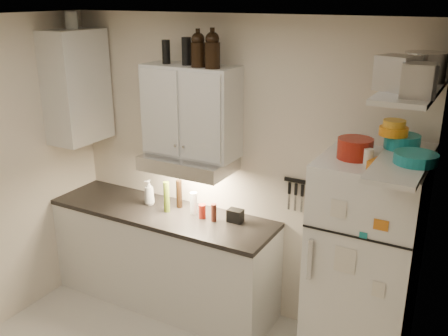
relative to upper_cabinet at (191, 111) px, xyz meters
The scene contains 34 objects.
ceiling 1.58m from the upper_cabinet, 77.33° to the right, with size 3.20×3.00×0.02m, color silver.
back_wall 0.63m from the upper_cabinet, 30.26° to the left, with size 3.20×0.02×2.60m, color beige.
right_wall 2.39m from the upper_cabinet, 34.95° to the right, with size 0.02×3.00×2.60m, color beige.
base_cabinet 1.41m from the upper_cabinet, 151.63° to the right, with size 2.10×0.60×0.88m, color silver.
countertop 0.97m from the upper_cabinet, 151.63° to the right, with size 2.10×0.62×0.04m, color black.
upper_cabinet is the anchor object (origin of this frame).
side_cabinet 1.15m from the upper_cabinet, behind, with size 0.33×0.55×1.00m, color silver.
range_hood 0.44m from the upper_cabinet, 90.00° to the right, with size 0.76×0.46×0.12m, color silver.
fridge 1.84m from the upper_cabinet, ahead, with size 0.70×0.68×1.70m, color white.
shelf_hi 1.82m from the upper_cabinet, 10.05° to the right, with size 0.30×0.95×0.03m, color silver.
shelf_lo 1.78m from the upper_cabinet, 10.05° to the right, with size 0.30×0.95×0.03m, color silver.
knife_strip 1.13m from the upper_cabinet, ahead, with size 0.42×0.02×0.03m, color black.
dutch_oven 1.44m from the upper_cabinet, ahead, with size 0.24×0.24×0.14m, color maroon.
book_stack 1.71m from the upper_cabinet, 12.42° to the right, with size 0.17×0.22×0.07m, color orange.
spice_jar 1.56m from the upper_cabinet, 10.77° to the right, with size 0.06×0.06×0.10m, color silver.
stock_pot 1.83m from the upper_cabinet, ahead, with size 0.26×0.26×0.18m, color silver.
tin_a 1.80m from the upper_cabinet, 14.66° to the right, with size 0.20×0.18×0.20m, color #AAAAAD.
tin_b 1.97m from the upper_cabinet, 17.67° to the right, with size 0.18×0.18×0.18m, color #AAAAAD.
bowl_teal 1.70m from the upper_cabinet, ahead, with size 0.23×0.23×0.09m, color teal.
bowl_orange 1.65m from the upper_cabinet, ahead, with size 0.19×0.19×0.06m, color orange.
bowl_yellow 1.65m from the upper_cabinet, ahead, with size 0.14×0.14×0.05m, color gold.
plates 1.87m from the upper_cabinet, 11.29° to the right, with size 0.26×0.26×0.07m, color teal.
growler_a 0.53m from the upper_cabinet, 29.64° to the right, with size 0.11×0.11×0.27m, color black, non-canonical shape.
growler_b 0.58m from the upper_cabinet, 17.44° to the right, with size 0.12×0.12×0.28m, color black, non-canonical shape.
thermos_a 0.48m from the upper_cabinet, 149.79° to the right, with size 0.08×0.08×0.22m, color black.
thermos_b 0.52m from the upper_cabinet, behind, with size 0.07×0.07×0.19m, color black.
side_jar 1.35m from the upper_cabinet, behind, with size 0.11×0.11×0.15m, color silver.
soap_bottle 0.89m from the upper_cabinet, behind, with size 0.10×0.10×0.26m, color silver.
pepper_mill 0.87m from the upper_cabinet, 19.77° to the right, with size 0.05×0.05×0.16m, color #60281C.
oil_bottle 0.80m from the upper_cabinet, 147.94° to the right, with size 0.05×0.05×0.28m, color #4E6218.
vinegar_bottle 0.79m from the upper_cabinet, behind, with size 0.05×0.05×0.26m, color black.
clear_bottle 0.81m from the upper_cabinet, 54.85° to the right, with size 0.06×0.06×0.19m, color silver.
red_jar 0.86m from the upper_cabinet, 31.38° to the right, with size 0.06×0.06×0.12m, color maroon.
caddy 0.95m from the upper_cabinet, ahead, with size 0.13×0.09×0.11m, color black.
Camera 1 is at (1.90, -2.07, 2.74)m, focal length 40.00 mm.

